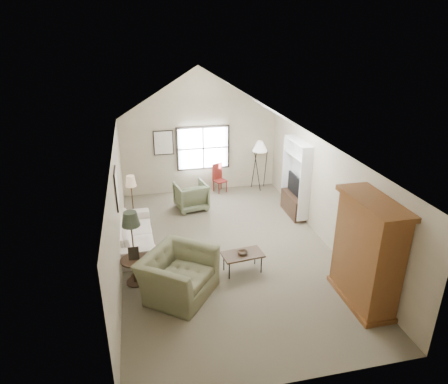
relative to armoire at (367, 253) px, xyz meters
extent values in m
cube|color=brown|center=(-2.18, 2.40, -1.10)|extent=(5.00, 8.00, 0.01)
cube|color=tan|center=(-2.18, 6.40, 0.15)|extent=(5.00, 0.01, 2.50)
cube|color=tan|center=(-2.18, -1.60, 0.15)|extent=(5.00, 0.01, 2.50)
cube|color=tan|center=(-4.68, 2.40, 0.15)|extent=(0.01, 8.00, 2.50)
cube|color=tan|center=(0.32, 2.40, 0.15)|extent=(0.01, 8.00, 2.50)
cube|color=black|center=(-2.08, 6.36, 0.35)|extent=(1.72, 0.08, 1.42)
cube|color=black|center=(-4.65, 2.70, 0.65)|extent=(0.68, 0.04, 0.88)
cube|color=black|center=(-3.33, 6.37, 0.60)|extent=(0.62, 0.04, 0.78)
cube|color=brown|center=(0.00, 0.00, 0.00)|extent=(0.60, 1.50, 2.20)
cube|color=white|center=(0.16, 4.00, 0.05)|extent=(0.32, 1.30, 2.10)
cube|color=#382316|center=(0.14, 4.00, -0.80)|extent=(0.34, 1.18, 0.60)
cube|color=black|center=(0.14, 4.00, -0.18)|extent=(0.05, 0.90, 0.55)
imported|color=silver|center=(-4.38, 3.17, -0.76)|extent=(0.98, 2.33, 0.67)
imported|color=#686A4A|center=(-3.53, 0.99, -0.64)|extent=(1.83, 1.87, 0.92)
imported|color=#5C6547|center=(-2.69, 5.01, -0.69)|extent=(1.02, 1.04, 0.82)
cube|color=#3E2D19|center=(-2.05, 1.48, -0.87)|extent=(0.95, 0.60, 0.46)
imported|color=#332515|center=(-2.05, 1.48, -0.62)|extent=(0.24, 0.24, 0.05)
cylinder|color=#382517|center=(-4.38, 1.57, -0.81)|extent=(0.60, 0.60, 0.58)
cube|color=maroon|center=(-1.59, 6.10, -0.63)|extent=(0.48, 0.48, 0.94)
camera|label=1|loc=(-4.08, -5.81, 4.03)|focal=32.00mm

